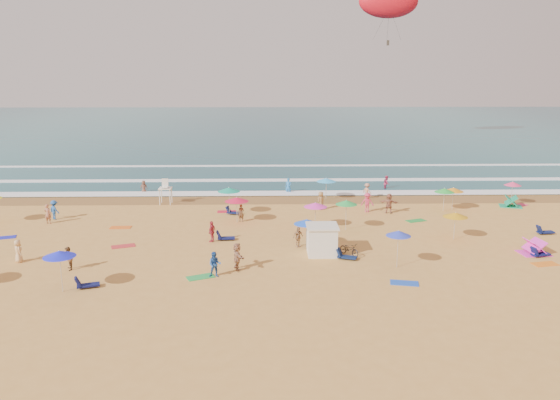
{
  "coord_description": "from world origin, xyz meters",
  "views": [
    {
      "loc": [
        1.43,
        -40.78,
        12.62
      ],
      "look_at": [
        2.47,
        6.0,
        1.5
      ],
      "focal_mm": 35.0,
      "sensor_mm": 36.0,
      "label": 1
    }
  ],
  "objects_px": {
    "cabana": "(322,241)",
    "bicycle": "(349,249)",
    "lifeguard_stand": "(166,193)",
    "parasail": "(389,1)"
  },
  "relations": [
    {
      "from": "cabana",
      "to": "bicycle",
      "type": "bearing_deg",
      "value": -8.97
    },
    {
      "from": "bicycle",
      "to": "parasail",
      "type": "height_order",
      "value": "parasail"
    },
    {
      "from": "cabana",
      "to": "lifeguard_stand",
      "type": "bearing_deg",
      "value": 131.93
    },
    {
      "from": "cabana",
      "to": "parasail",
      "type": "xyz_separation_m",
      "value": [
        17.33,
        63.13,
        23.36
      ]
    },
    {
      "from": "cabana",
      "to": "bicycle",
      "type": "height_order",
      "value": "cabana"
    },
    {
      "from": "lifeguard_stand",
      "to": "parasail",
      "type": "relative_size",
      "value": 0.2
    },
    {
      "from": "cabana",
      "to": "lifeguard_stand",
      "type": "distance_m",
      "value": 20.51
    },
    {
      "from": "cabana",
      "to": "parasail",
      "type": "distance_m",
      "value": 69.5
    },
    {
      "from": "bicycle",
      "to": "lifeguard_stand",
      "type": "bearing_deg",
      "value": 96.48
    },
    {
      "from": "lifeguard_stand",
      "to": "parasail",
      "type": "distance_m",
      "value": 61.62
    }
  ]
}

